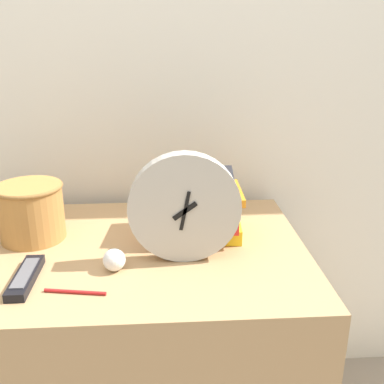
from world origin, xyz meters
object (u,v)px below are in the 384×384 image
book_stack (198,207)px  crumpled_paper_ball (114,260)px  tv_remote (26,277)px  basket (31,210)px  desk_clock (185,208)px  pen (75,292)px

book_stack → crumpled_paper_ball: bearing=-138.2°
tv_remote → basket: bearing=100.2°
book_stack → crumpled_paper_ball: 0.29m
desk_clock → tv_remote: bearing=-167.1°
desk_clock → basket: size_ratio=1.51×
desk_clock → pen: (-0.25, -0.14, -0.13)m
tv_remote → desk_clock: bearing=12.9°
tv_remote → crumpled_paper_ball: bearing=10.9°
basket → desk_clock: bearing=-19.7°
desk_clock → pen: 0.31m
book_stack → tv_remote: bearing=-150.9°
tv_remote → pen: bearing=-26.3°
tv_remote → pen: size_ratio=1.31×
basket → tv_remote: 0.24m
desk_clock → crumpled_paper_ball: (-0.17, -0.05, -0.11)m
basket → pen: 0.34m
crumpled_paper_ball → pen: 0.13m
basket → crumpled_paper_ball: bearing=-38.8°
tv_remote → pen: 0.14m
basket → book_stack: bearing=-0.2°
tv_remote → pen: (0.12, -0.06, -0.01)m
desk_clock → book_stack: (0.04, 0.14, -0.06)m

